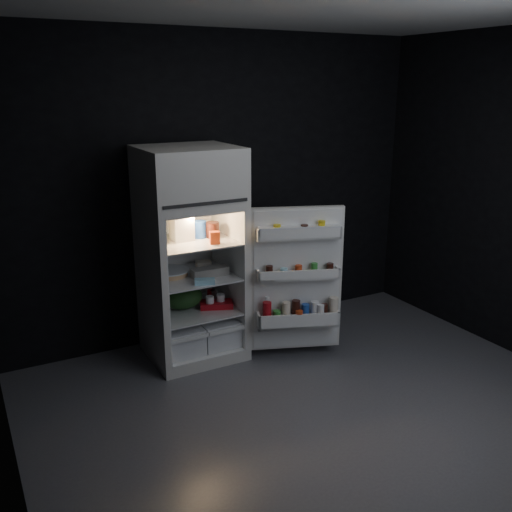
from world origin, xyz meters
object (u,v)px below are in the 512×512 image
fridge_door (298,282)px  yogurt_tray (216,304)px  refrigerator (190,247)px  milk_jug (181,226)px  egg_carton (210,272)px

fridge_door → yogurt_tray: size_ratio=4.43×
refrigerator → milk_jug: bearing=-175.5°
milk_jug → refrigerator: bearing=5.0°
milk_jug → yogurt_tray: size_ratio=0.87×
milk_jug → egg_carton: bearing=-32.6°
refrigerator → egg_carton: 0.26m
milk_jug → egg_carton: size_ratio=0.78×
refrigerator → fridge_door: size_ratio=1.46×
fridge_door → egg_carton: 0.73m
egg_carton → yogurt_tray: egg_carton is taller
yogurt_tray → fridge_door: bearing=-14.7°
refrigerator → egg_carton: bearing=-46.8°
egg_carton → yogurt_tray: 0.32m
egg_carton → milk_jug: bearing=148.1°
fridge_door → yogurt_tray: fridge_door is taller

